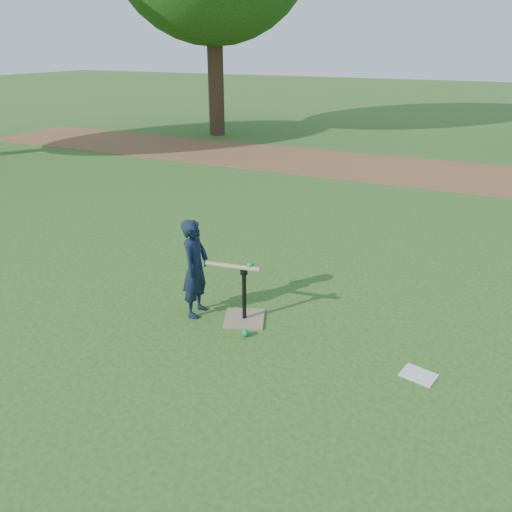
% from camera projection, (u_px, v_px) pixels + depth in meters
% --- Properties ---
extents(ground, '(80.00, 80.00, 0.00)m').
position_uv_depth(ground, '(244.00, 301.00, 5.91)').
color(ground, '#285116').
rests_on(ground, ground).
extents(dirt_strip, '(24.00, 3.00, 0.01)m').
position_uv_depth(dirt_strip, '(382.00, 168.00, 12.13)').
color(dirt_strip, brown).
rests_on(dirt_strip, ground).
extents(child, '(0.31, 0.44, 1.12)m').
position_uv_depth(child, '(195.00, 268.00, 5.43)').
color(child, black).
rests_on(child, ground).
extents(wiffle_ball_ground, '(0.08, 0.08, 0.08)m').
position_uv_depth(wiffle_ball_ground, '(245.00, 333.00, 5.19)').
color(wiffle_ball_ground, '#0C843C').
rests_on(wiffle_ball_ground, ground).
extents(clipboard, '(0.34, 0.29, 0.01)m').
position_uv_depth(clipboard, '(419.00, 375.00, 4.59)').
color(clipboard, silver).
rests_on(clipboard, ground).
extents(batting_tee, '(0.56, 0.56, 0.61)m').
position_uv_depth(batting_tee, '(244.00, 311.00, 5.47)').
color(batting_tee, '#857454').
rests_on(batting_tee, ground).
extents(swing_action, '(0.63, 0.16, 0.10)m').
position_uv_depth(swing_action, '(234.00, 266.00, 5.30)').
color(swing_action, tan).
rests_on(swing_action, ground).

